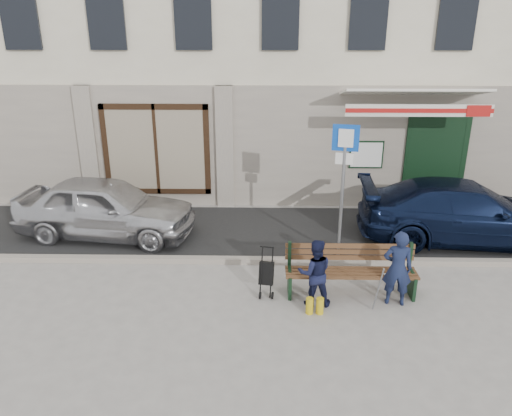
{
  "coord_description": "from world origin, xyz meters",
  "views": [
    {
      "loc": [
        -0.34,
        -7.82,
        4.85
      ],
      "look_at": [
        -0.52,
        1.6,
        1.2
      ],
      "focal_mm": 35.0,
      "sensor_mm": 36.0,
      "label": 1
    }
  ],
  "objects_px": {
    "car_navy": "(465,212)",
    "bench": "(348,272)",
    "man": "(397,268)",
    "woman": "(315,273)",
    "parking_sign": "(344,170)",
    "stroller": "(266,274)",
    "car_silver": "(105,207)"
  },
  "relations": [
    {
      "from": "man",
      "to": "stroller",
      "type": "xyz_separation_m",
      "value": [
        -2.3,
        0.28,
        -0.3
      ]
    },
    {
      "from": "bench",
      "to": "car_navy",
      "type": "bearing_deg",
      "value": 39.36
    },
    {
      "from": "car_navy",
      "to": "stroller",
      "type": "bearing_deg",
      "value": 122.3
    },
    {
      "from": "car_navy",
      "to": "stroller",
      "type": "relative_size",
      "value": 5.2
    },
    {
      "from": "stroller",
      "to": "woman",
      "type": "bearing_deg",
      "value": -11.31
    },
    {
      "from": "car_silver",
      "to": "parking_sign",
      "type": "bearing_deg",
      "value": -93.1
    },
    {
      "from": "car_silver",
      "to": "woman",
      "type": "relative_size",
      "value": 3.27
    },
    {
      "from": "car_navy",
      "to": "stroller",
      "type": "height_order",
      "value": "car_navy"
    },
    {
      "from": "car_silver",
      "to": "man",
      "type": "distance_m",
      "value": 6.67
    },
    {
      "from": "car_navy",
      "to": "woman",
      "type": "distance_m",
      "value": 4.6
    },
    {
      "from": "parking_sign",
      "to": "man",
      "type": "bearing_deg",
      "value": -55.39
    },
    {
      "from": "man",
      "to": "parking_sign",
      "type": "bearing_deg",
      "value": -60.26
    },
    {
      "from": "car_silver",
      "to": "parking_sign",
      "type": "distance_m",
      "value": 5.51
    },
    {
      "from": "man",
      "to": "bench",
      "type": "bearing_deg",
      "value": -13.28
    },
    {
      "from": "man",
      "to": "woman",
      "type": "relative_size",
      "value": 1.12
    },
    {
      "from": "car_navy",
      "to": "woman",
      "type": "xyz_separation_m",
      "value": [
        -3.65,
        -2.81,
        -0.06
      ]
    },
    {
      "from": "woman",
      "to": "stroller",
      "type": "distance_m",
      "value": 0.94
    },
    {
      "from": "car_silver",
      "to": "woman",
      "type": "bearing_deg",
      "value": -114.84
    },
    {
      "from": "car_navy",
      "to": "parking_sign",
      "type": "distance_m",
      "value": 3.32
    },
    {
      "from": "parking_sign",
      "to": "man",
      "type": "relative_size",
      "value": 2.03
    },
    {
      "from": "man",
      "to": "car_navy",
      "type": "bearing_deg",
      "value": -120.77
    },
    {
      "from": "stroller",
      "to": "car_navy",
      "type": "bearing_deg",
      "value": 38.9
    },
    {
      "from": "parking_sign",
      "to": "woman",
      "type": "xyz_separation_m",
      "value": [
        -0.7,
        -1.91,
        -1.31
      ]
    },
    {
      "from": "car_silver",
      "to": "parking_sign",
      "type": "xyz_separation_m",
      "value": [
        5.28,
        -0.99,
        1.24
      ]
    },
    {
      "from": "car_silver",
      "to": "stroller",
      "type": "height_order",
      "value": "car_silver"
    },
    {
      "from": "car_navy",
      "to": "woman",
      "type": "bearing_deg",
      "value": 131.07
    },
    {
      "from": "car_silver",
      "to": "car_navy",
      "type": "height_order",
      "value": "car_silver"
    },
    {
      "from": "car_navy",
      "to": "woman",
      "type": "relative_size",
      "value": 3.78
    },
    {
      "from": "car_navy",
      "to": "bench",
      "type": "distance_m",
      "value": 3.88
    },
    {
      "from": "bench",
      "to": "parking_sign",
      "type": "bearing_deg",
      "value": 88.38
    },
    {
      "from": "car_navy",
      "to": "bench",
      "type": "xyz_separation_m",
      "value": [
        -2.99,
        -2.45,
        -0.23
      ]
    },
    {
      "from": "parking_sign",
      "to": "woman",
      "type": "distance_m",
      "value": 2.42
    }
  ]
}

